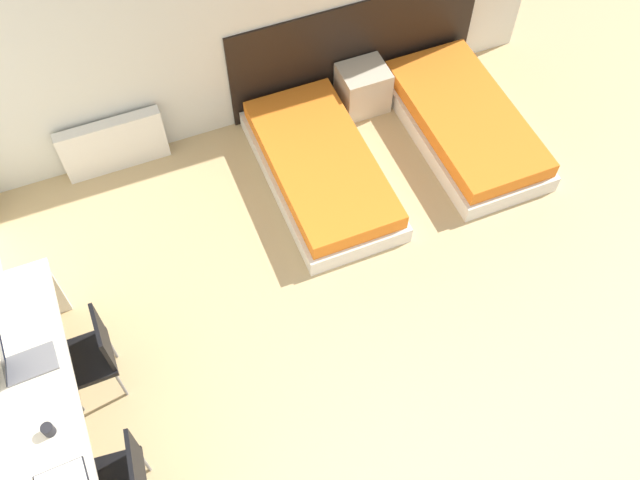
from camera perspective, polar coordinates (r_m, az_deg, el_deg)
wall_back at (r=6.43m, az=-7.03°, el=17.89°), size 6.10×0.05×2.70m
headboard_panel at (r=7.22m, az=2.80°, el=14.99°), size 2.58×0.03×1.09m
bed_near_window at (r=6.66m, az=0.09°, el=5.71°), size 0.97×1.90×0.35m
bed_near_door at (r=7.17m, az=11.51°, el=9.13°), size 0.97×1.90×0.35m
nightstand at (r=7.28m, az=3.45°, el=12.04°), size 0.47×0.40×0.48m
radiator at (r=6.95m, az=-16.17°, el=7.31°), size 0.97×0.12×0.58m
desk at (r=5.31m, az=-20.91°, el=-13.76°), size 0.52×2.51×0.75m
chair_near_laptop at (r=5.56m, az=-17.80°, el=-8.65°), size 0.41×0.41×0.87m
chair_near_notebook at (r=5.17m, az=-15.50°, el=-17.90°), size 0.45×0.45×0.87m
laptop at (r=5.32m, az=-22.81°, el=-9.02°), size 0.37×0.23×0.36m
mug at (r=5.09m, az=-20.91°, el=-14.00°), size 0.08×0.08×0.09m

